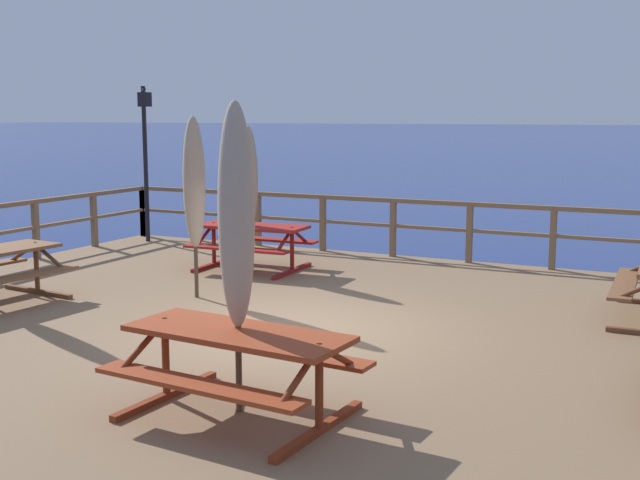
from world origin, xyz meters
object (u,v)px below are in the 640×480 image
(picnic_table_front_left, at_px, (252,237))
(lamp_post_hooked, at_px, (145,140))
(patio_umbrella_short_back, at_px, (248,179))
(patio_umbrella_tall_mid_right, at_px, (236,218))
(patio_umbrella_tall_back_left, at_px, (194,183))
(picnic_table_front_right, at_px, (238,353))

(picnic_table_front_left, bearing_deg, lamp_post_hooked, 155.62)
(patio_umbrella_short_back, xyz_separation_m, patio_umbrella_tall_mid_right, (3.33, -5.69, 0.19))
(picnic_table_front_left, xyz_separation_m, patio_umbrella_short_back, (-0.01, -0.07, 0.99))
(picnic_table_front_left, relative_size, lamp_post_hooked, 0.60)
(picnic_table_front_left, bearing_deg, patio_umbrella_tall_back_left, -80.25)
(picnic_table_front_left, height_order, patio_umbrella_tall_mid_right, patio_umbrella_tall_mid_right)
(patio_umbrella_tall_mid_right, bearing_deg, picnic_table_front_right, -62.79)
(patio_umbrella_tall_mid_right, xyz_separation_m, lamp_post_hooked, (-6.76, 7.32, 0.37))
(picnic_table_front_right, height_order, patio_umbrella_tall_mid_right, patio_umbrella_tall_mid_right)
(patio_umbrella_tall_back_left, bearing_deg, patio_umbrella_tall_mid_right, -50.55)
(picnic_table_front_left, distance_m, patio_umbrella_short_back, 0.99)
(patio_umbrella_short_back, height_order, lamp_post_hooked, lamp_post_hooked)
(picnic_table_front_left, relative_size, patio_umbrella_tall_mid_right, 0.71)
(patio_umbrella_tall_back_left, bearing_deg, picnic_table_front_right, -50.78)
(picnic_table_front_right, height_order, patio_umbrella_short_back, patio_umbrella_short_back)
(picnic_table_front_left, bearing_deg, patio_umbrella_short_back, -97.93)
(patio_umbrella_tall_mid_right, height_order, patio_umbrella_tall_back_left, patio_umbrella_tall_mid_right)
(picnic_table_front_left, xyz_separation_m, patio_umbrella_tall_mid_right, (3.32, -5.77, 1.18))
(picnic_table_front_right, relative_size, patio_umbrella_short_back, 0.86)
(patio_umbrella_short_back, bearing_deg, picnic_table_front_left, 82.07)
(lamp_post_hooked, bearing_deg, patio_umbrella_tall_mid_right, -47.31)
(patio_umbrella_short_back, relative_size, patio_umbrella_tall_mid_right, 0.89)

